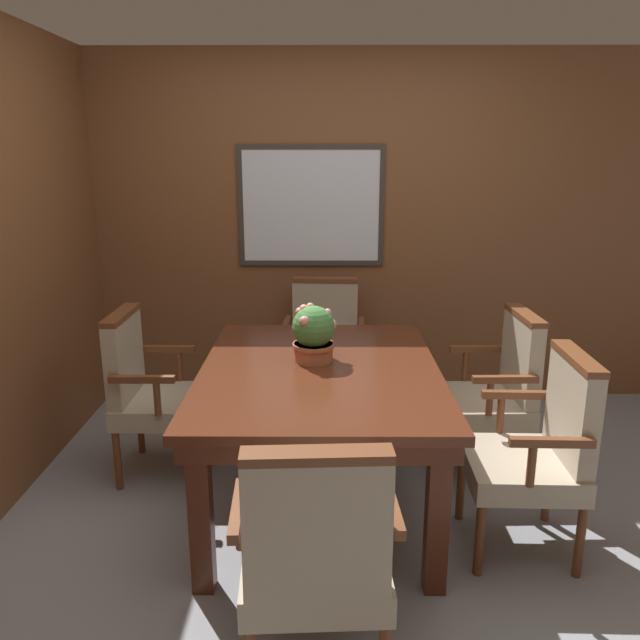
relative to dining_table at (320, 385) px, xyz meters
name	(u,v)px	position (x,y,z in m)	size (l,w,h in m)	color
ground_plane	(334,534)	(0.07, -0.29, -0.65)	(14.00, 14.00, 0.00)	gray
wall_back	(331,231)	(0.07, 1.55, 0.58)	(7.20, 0.08, 2.45)	brown
dining_table	(320,385)	(0.00, 0.00, 0.00)	(1.17, 1.55, 0.75)	#4C2314
chair_left_far	(149,388)	(-0.95, 0.34, -0.15)	(0.49, 0.54, 0.94)	brown
chair_right_near	(539,446)	(0.98, -0.37, -0.15)	(0.50, 0.55, 0.94)	brown
chair_head_near	(316,553)	(-0.01, -1.13, -0.15)	(0.56, 0.51, 0.94)	brown
chair_head_far	(324,343)	(0.02, 1.18, -0.15)	(0.56, 0.52, 0.94)	brown
chair_right_far	(496,388)	(0.98, 0.35, -0.15)	(0.50, 0.55, 0.94)	brown
potted_plant	(313,333)	(-0.03, 0.10, 0.24)	(0.23, 0.23, 0.29)	#B2603D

